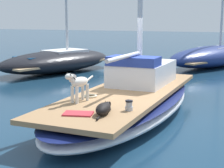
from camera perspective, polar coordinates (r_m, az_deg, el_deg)
ground_plane at (r=9.27m, az=2.47°, el=-5.12°), size 120.00×120.00×0.00m
sailboat_main at (r=9.18m, az=2.48°, el=-3.11°), size 2.54×7.25×0.66m
cabin_house at (r=10.09m, az=4.76°, el=1.97°), size 1.41×2.23×0.84m
dog_black at (r=6.93m, az=-1.33°, el=-3.92°), size 0.37×0.95×0.22m
dog_white at (r=7.86m, az=-5.38°, el=0.11°), size 0.31×0.93×0.70m
deck_winch at (r=7.18m, az=2.73°, el=-3.48°), size 0.16×0.16×0.21m
coiled_rope at (r=8.44m, az=-3.48°, el=-1.91°), size 0.32×0.32×0.04m
deck_towel at (r=6.94m, az=-5.41°, el=-4.72°), size 0.64×0.50×0.03m
moored_boat_port_side at (r=16.97m, az=-8.70°, el=3.73°), size 4.21×6.76×6.68m
moored_boat_far_astern at (r=19.41m, az=15.77°, el=4.40°), size 4.74×7.24×8.42m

